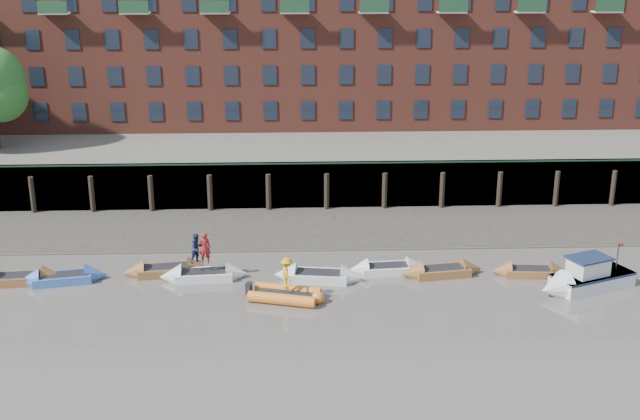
{
  "coord_description": "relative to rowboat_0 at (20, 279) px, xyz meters",
  "views": [
    {
      "loc": [
        -0.53,
        -30.91,
        17.27
      ],
      "look_at": [
        1.16,
        12.0,
        3.2
      ],
      "focal_mm": 45.0,
      "sensor_mm": 36.0,
      "label": 1
    }
  ],
  "objects": [
    {
      "name": "river_wall",
      "position": [
        15.2,
        12.68,
        1.35
      ],
      "size": [
        110.0,
        1.23,
        3.3
      ],
      "color": "#2D2A26",
      "rests_on": "ground"
    },
    {
      "name": "bank_terrace",
      "position": [
        15.2,
        26.3,
        1.36
      ],
      "size": [
        110.0,
        28.0,
        3.2
      ],
      "primitive_type": "cube",
      "color": "#5E594D",
      "rests_on": "ground"
    },
    {
      "name": "mud_band",
      "position": [
        15.2,
        4.9,
        -0.24
      ],
      "size": [
        110.0,
        1.6,
        0.1
      ],
      "primitive_type": "cube",
      "color": "#4C4336",
      "rests_on": "ground"
    },
    {
      "name": "rowboat_3",
      "position": [
        9.9,
        0.11,
        0.0
      ],
      "size": [
        4.89,
        1.75,
        1.39
      ],
      "rotation": [
        0.0,
        0.0,
        0.07
      ],
      "color": "silver",
      "rests_on": "ground"
    },
    {
      "name": "rib_tender",
      "position": [
        14.5,
        -2.78,
        0.05
      ],
      "size": [
        3.95,
        2.69,
        0.67
      ],
      "rotation": [
        0.0,
        0.0,
        -0.28
      ],
      "color": "orange",
      "rests_on": "ground"
    },
    {
      "name": "rowboat_5",
      "position": [
        20.06,
        0.66,
        -0.01
      ],
      "size": [
        4.61,
        1.7,
        1.31
      ],
      "rotation": [
        0.0,
        0.0,
        0.09
      ],
      "color": "silver",
      "rests_on": "ground"
    },
    {
      "name": "rowboat_1",
      "position": [
        2.3,
        0.01,
        -0.0
      ],
      "size": [
        4.9,
        2.29,
        1.37
      ],
      "rotation": [
        0.0,
        0.0,
        0.2
      ],
      "color": "#3C5EB0",
      "rests_on": "ground"
    },
    {
      "name": "person_rower_a",
      "position": [
        10.02,
        0.14,
        1.58
      ],
      "size": [
        0.73,
        0.57,
        1.78
      ],
      "primitive_type": "imported",
      "rotation": [
        0.0,
        0.0,
        3.39
      ],
      "color": "maroon",
      "rests_on": "rowboat_3"
    },
    {
      "name": "person_rower_b",
      "position": [
        9.59,
        0.23,
        1.52
      ],
      "size": [
        1.02,
        1.0,
        1.66
      ],
      "primitive_type": "imported",
      "rotation": [
        0.0,
        0.0,
        0.7
      ],
      "color": "#19233F",
      "rests_on": "rowboat_3"
    },
    {
      "name": "rowboat_4",
      "position": [
        16.17,
        -0.3,
        0.01
      ],
      "size": [
        5.07,
        2.11,
        1.43
      ],
      "rotation": [
        0.0,
        0.0,
        -0.14
      ],
      "color": "silver",
      "rests_on": "ground"
    },
    {
      "name": "rowboat_2",
      "position": [
        7.74,
        0.92,
        -0.0
      ],
      "size": [
        4.9,
        2.05,
        1.38
      ],
      "rotation": [
        0.0,
        0.0,
        0.14
      ],
      "color": "brown",
      "rests_on": "ground"
    },
    {
      "name": "apartment_terrace",
      "position": [
        15.2,
        27.29,
        12.58
      ],
      "size": [
        80.6,
        15.56,
        20.98
      ],
      "color": "brown",
      "rests_on": "bank_terrace"
    },
    {
      "name": "motor_launch",
      "position": [
        29.87,
        -2.15,
        0.34
      ],
      "size": [
        5.84,
        3.8,
        2.3
      ],
      "rotation": [
        0.0,
        0.0,
        3.53
      ],
      "color": "silver",
      "rests_on": "ground"
    },
    {
      "name": "rowboat_6",
      "position": [
        23.01,
        0.16,
        -0.0
      ],
      "size": [
        4.85,
        2.05,
        1.36
      ],
      "rotation": [
        0.0,
        0.0,
        0.15
      ],
      "color": "brown",
      "rests_on": "ground"
    },
    {
      "name": "rowboat_0",
      "position": [
        0.0,
        0.0,
        0.0
      ],
      "size": [
        4.88,
        1.88,
        1.38
      ],
      "rotation": [
        0.0,
        0.0,
        0.11
      ],
      "color": "brown",
      "rests_on": "ground"
    },
    {
      "name": "foreshore",
      "position": [
        15.2,
        8.3,
        -0.24
      ],
      "size": [
        110.0,
        8.0,
        0.5
      ],
      "primitive_type": "cube",
      "color": "#3D382F",
      "rests_on": "ground"
    },
    {
      "name": "person_rib_crew",
      "position": [
        14.46,
        -2.72,
        1.22
      ],
      "size": [
        0.88,
        1.21,
        1.69
      ],
      "primitive_type": "imported",
      "rotation": [
        0.0,
        0.0,
        1.82
      ],
      "color": "orange",
      "rests_on": "rib_tender"
    },
    {
      "name": "rowboat_7",
      "position": [
        27.9,
        -0.05,
        -0.02
      ],
      "size": [
        4.39,
        1.62,
        1.25
      ],
      "rotation": [
        0.0,
        0.0,
        -0.09
      ],
      "color": "brown",
      "rests_on": "ground"
    },
    {
      "name": "ground",
      "position": [
        15.2,
        -9.7,
        -0.24
      ],
      "size": [
        220.0,
        220.0,
        0.0
      ],
      "primitive_type": "plane",
      "color": "#5F5851",
      "rests_on": "ground"
    }
  ]
}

